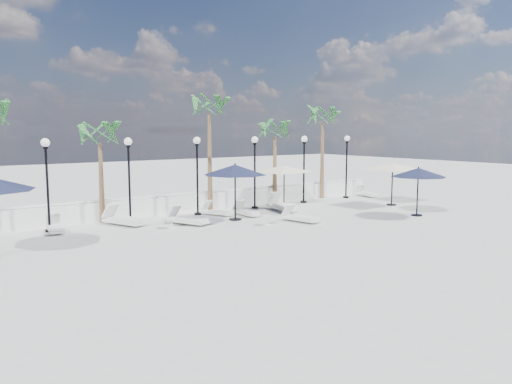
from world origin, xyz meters
TOP-DOWN VIEW (x-y plane):
  - ground at (0.00, 0.00)m, footprint 100.00×100.00m
  - balustrade at (0.00, 7.50)m, footprint 26.00×0.30m
  - lamppost_1 at (-7.00, 6.50)m, footprint 0.36×0.36m
  - lamppost_2 at (-3.50, 6.50)m, footprint 0.36×0.36m
  - lamppost_3 at (0.00, 6.50)m, footprint 0.36×0.36m
  - lamppost_4 at (3.50, 6.50)m, footprint 0.36×0.36m
  - lamppost_5 at (7.00, 6.50)m, footprint 0.36×0.36m
  - lamppost_6 at (10.50, 6.50)m, footprint 0.36×0.36m
  - palm_1 at (-4.50, 7.30)m, footprint 2.60×2.60m
  - palm_2 at (1.20, 7.30)m, footprint 2.60×2.60m
  - palm_3 at (5.50, 7.30)m, footprint 2.60×2.60m
  - palm_4 at (9.20, 7.30)m, footprint 2.60×2.60m
  - lounger_0 at (-6.85, 6.22)m, footprint 0.78×1.76m
  - lounger_1 at (-4.01, 6.02)m, footprint 1.43×2.23m
  - lounger_2 at (-1.67, 4.50)m, footprint 1.34×2.07m
  - lounger_3 at (0.65, 5.75)m, footprint 1.15×1.76m
  - lounger_4 at (2.78, 2.01)m, footprint 0.92×1.90m
  - lounger_5 at (4.11, 4.99)m, footprint 1.09×2.25m
  - lounger_6 at (1.75, 4.83)m, footprint 0.59×1.70m
  - lounger_7 at (12.00, 6.22)m, footprint 0.88×1.80m
  - side_table_1 at (-2.61, 4.16)m, footprint 0.47×0.47m
  - side_table_2 at (1.12, 2.33)m, footprint 0.44×0.44m
  - parasol_navy_mid at (0.68, 4.20)m, footprint 2.96×2.96m
  - parasol_navy_right at (8.48, -0.12)m, footprint 2.68×2.68m
  - parasol_cream_sq_a at (5.28, 6.20)m, footprint 4.87×4.87m
  - parasol_cream_sq_b at (10.29, 2.85)m, footprint 5.05×5.05m

SIDE VIEW (x-z plane):
  - ground at x=0.00m, z-range 0.00..0.00m
  - lounger_3 at x=0.65m, z-range -0.10..0.53m
  - lounger_6 at x=1.75m, z-range -0.10..0.53m
  - lounger_0 at x=-6.85m, z-range -0.10..0.53m
  - lounger_7 at x=12.00m, z-range -0.11..0.54m
  - lounger_4 at x=2.78m, z-range -0.11..0.57m
  - lounger_2 at x=-1.67m, z-range -0.12..0.62m
  - side_table_2 at x=1.12m, z-range 0.04..0.48m
  - lounger_1 at x=-4.01m, z-range -0.13..0.67m
  - lounger_5 at x=4.11m, z-range -0.13..0.67m
  - side_table_1 at x=-2.61m, z-range 0.05..0.51m
  - balustrade at x=0.00m, z-range -0.04..0.97m
  - parasol_navy_right at x=8.48m, z-range 0.91..3.32m
  - parasol_cream_sq_a at x=5.28m, z-range 1.02..3.41m
  - parasol_navy_mid at x=0.68m, z-range 1.00..3.66m
  - parasol_cream_sq_b at x=10.29m, z-range 1.07..3.60m
  - lamppost_1 at x=-7.00m, z-range 0.57..4.41m
  - lamppost_2 at x=-3.50m, z-range 0.57..4.41m
  - lamppost_3 at x=0.00m, z-range 0.57..4.41m
  - lamppost_4 at x=3.50m, z-range 0.57..4.41m
  - lamppost_5 at x=7.00m, z-range 0.57..4.41m
  - lamppost_6 at x=10.50m, z-range 0.57..4.41m
  - palm_1 at x=-4.50m, z-range 1.40..6.10m
  - palm_3 at x=5.50m, z-range 1.50..6.40m
  - palm_4 at x=9.20m, z-range 1.88..7.58m
  - palm_2 at x=1.20m, z-range 2.07..8.17m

